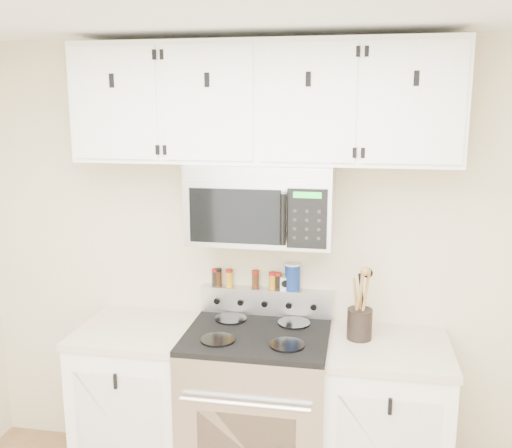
{
  "coord_description": "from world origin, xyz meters",
  "views": [
    {
      "loc": [
        0.51,
        -1.39,
        2.14
      ],
      "look_at": [
        -0.01,
        1.45,
        1.54
      ],
      "focal_mm": 40.0,
      "sensor_mm": 36.0,
      "label": 1
    }
  ],
  "objects_px": {
    "utensil_crock": "(360,321)",
    "salt_canister": "(292,277)",
    "microwave": "(262,203)",
    "range": "(257,410)"
  },
  "relations": [
    {
      "from": "salt_canister",
      "to": "utensil_crock",
      "type": "bearing_deg",
      "value": -28.04
    },
    {
      "from": "utensil_crock",
      "to": "salt_canister",
      "type": "relative_size",
      "value": 2.42
    },
    {
      "from": "microwave",
      "to": "utensil_crock",
      "type": "height_order",
      "value": "microwave"
    },
    {
      "from": "utensil_crock",
      "to": "salt_canister",
      "type": "height_order",
      "value": "utensil_crock"
    },
    {
      "from": "utensil_crock",
      "to": "range",
      "type": "bearing_deg",
      "value": -171.82
    },
    {
      "from": "microwave",
      "to": "salt_canister",
      "type": "relative_size",
      "value": 4.76
    },
    {
      "from": "range",
      "to": "microwave",
      "type": "bearing_deg",
      "value": 89.77
    },
    {
      "from": "salt_canister",
      "to": "range",
      "type": "bearing_deg",
      "value": -118.32
    },
    {
      "from": "microwave",
      "to": "range",
      "type": "bearing_deg",
      "value": -90.23
    },
    {
      "from": "microwave",
      "to": "utensil_crock",
      "type": "distance_m",
      "value": 0.82
    }
  ]
}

